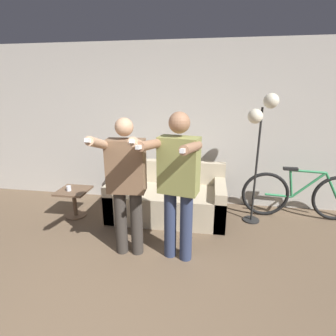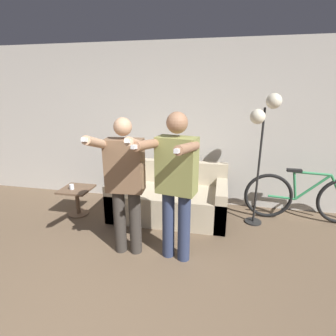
{
  "view_description": "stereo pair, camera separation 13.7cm",
  "coord_description": "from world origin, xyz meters",
  "views": [
    {
      "loc": [
        1.04,
        -1.09,
        1.9
      ],
      "look_at": [
        0.54,
        2.04,
        0.93
      ],
      "focal_mm": 28.0,
      "sensor_mm": 36.0,
      "label": 1
    },
    {
      "loc": [
        1.18,
        -1.06,
        1.9
      ],
      "look_at": [
        0.54,
        2.04,
        0.93
      ],
      "focal_mm": 28.0,
      "sensor_mm": 36.0,
      "label": 2
    }
  ],
  "objects": [
    {
      "name": "wall_back",
      "position": [
        0.0,
        3.18,
        1.3
      ],
      "size": [
        10.0,
        0.05,
        2.6
      ],
      "color": "beige",
      "rests_on": "ground_plane"
    },
    {
      "name": "couch",
      "position": [
        0.44,
        2.57,
        0.27
      ],
      "size": [
        1.72,
        0.87,
        0.79
      ],
      "color": "beige",
      "rests_on": "ground_plane"
    },
    {
      "name": "person_left",
      "position": [
        0.15,
        1.53,
        0.93
      ],
      "size": [
        0.52,
        0.68,
        1.61
      ],
      "rotation": [
        0.0,
        0.0,
        0.07
      ],
      "color": "#38332D",
      "rests_on": "ground_plane"
    },
    {
      "name": "person_right",
      "position": [
        0.73,
        1.53,
        0.97
      ],
      "size": [
        0.58,
        0.74,
        1.68
      ],
      "rotation": [
        0.0,
        0.0,
        -0.19
      ],
      "color": "#2D3856",
      "rests_on": "ground_plane"
    },
    {
      "name": "cat",
      "position": [
        0.52,
        2.9,
        0.87
      ],
      "size": [
        0.52,
        0.14,
        0.18
      ],
      "color": "tan",
      "rests_on": "couch"
    },
    {
      "name": "floor_lamp",
      "position": [
        1.71,
        2.59,
        1.47
      ],
      "size": [
        0.38,
        0.24,
        1.84
      ],
      "color": "black",
      "rests_on": "ground_plane"
    },
    {
      "name": "side_table",
      "position": [
        -0.96,
        2.32,
        0.31
      ],
      "size": [
        0.45,
        0.45,
        0.43
      ],
      "color": "brown",
      "rests_on": "ground_plane"
    },
    {
      "name": "cup",
      "position": [
        -1.0,
        2.27,
        0.47
      ],
      "size": [
        0.07,
        0.07,
        0.08
      ],
      "color": "silver",
      "rests_on": "side_table"
    },
    {
      "name": "bicycle",
      "position": [
        2.42,
        2.81,
        0.36
      ],
      "size": [
        1.71,
        0.07,
        0.79
      ],
      "color": "black",
      "rests_on": "ground_plane"
    }
  ]
}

